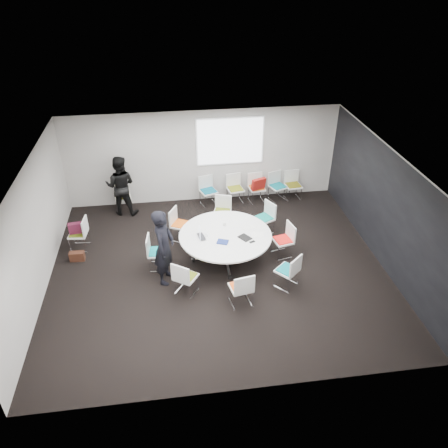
{
  "coord_description": "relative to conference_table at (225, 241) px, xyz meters",
  "views": [
    {
      "loc": [
        -1.0,
        -8.34,
        6.64
      ],
      "look_at": [
        0.2,
        0.4,
        1.0
      ],
      "focal_mm": 35.0,
      "sensor_mm": 36.0,
      "label": 1
    }
  ],
  "objects": [
    {
      "name": "chair_back_b",
      "position": [
        0.7,
        2.81,
        -0.27
      ],
      "size": [
        0.53,
        0.52,
        0.88
      ],
      "rotation": [
        0.0,
        0.0,
        3.31
      ],
      "color": "silver",
      "rests_on": "ground"
    },
    {
      "name": "maroon_bag",
      "position": [
        -3.66,
        0.96,
        0.08
      ],
      "size": [
        0.41,
        0.19,
        0.28
      ],
      "primitive_type": "cube",
      "rotation": [
        0.0,
        0.0,
        0.13
      ],
      "color": "#56172D",
      "rests_on": "chair_spare_left"
    },
    {
      "name": "tablet_folio",
      "position": [
        -0.11,
        -0.32,
        0.2
      ],
      "size": [
        0.32,
        0.28,
        0.03
      ],
      "primitive_type": "cube",
      "rotation": [
        0.0,
        0.0,
        -0.38
      ],
      "color": "navy",
      "rests_on": "conference_table"
    },
    {
      "name": "room_shell",
      "position": [
        -0.13,
        -0.35,
        0.86
      ],
      "size": [
        8.08,
        7.08,
        2.88
      ],
      "color": "black",
      "rests_on": "ground"
    },
    {
      "name": "chair_person_back",
      "position": [
        -2.65,
        2.8,
        -0.27
      ],
      "size": [
        0.52,
        0.51,
        0.88
      ],
      "rotation": [
        0.0,
        0.0,
        3.28
      ],
      "color": "silver",
      "rests_on": "ground"
    },
    {
      "name": "brown_bag",
      "position": [
        -3.67,
        0.44,
        -0.42
      ],
      "size": [
        0.36,
        0.17,
        0.24
      ],
      "primitive_type": "cube",
      "rotation": [
        0.0,
        0.0,
        -0.03
      ],
      "color": "#3B1D12",
      "rests_on": "ground"
    },
    {
      "name": "chair_back_e",
      "position": [
        2.49,
        2.8,
        -0.27
      ],
      "size": [
        0.5,
        0.49,
        0.88
      ],
      "rotation": [
        0.0,
        0.0,
        3.24
      ],
      "color": "silver",
      "rests_on": "ground"
    },
    {
      "name": "person_back",
      "position": [
        -2.64,
        2.64,
        0.34
      ],
      "size": [
        0.97,
        0.82,
        1.78
      ],
      "primitive_type": "imported",
      "rotation": [
        0.0,
        0.0,
        2.96
      ],
      "color": "black",
      "rests_on": "ground"
    },
    {
      "name": "laptop_lid",
      "position": [
        -0.62,
        -0.03,
        0.32
      ],
      "size": [
        0.02,
        0.3,
        0.22
      ],
      "primitive_type": "cube",
      "rotation": [
        0.0,
        0.0,
        1.55
      ],
      "color": "silver",
      "rests_on": "conference_table"
    },
    {
      "name": "conference_table",
      "position": [
        0.0,
        0.0,
        0.0
      ],
      "size": [
        2.25,
        2.25,
        0.73
      ],
      "color": "silver",
      "rests_on": "ground"
    },
    {
      "name": "chair_ring_c",
      "position": [
        0.12,
        1.52,
        -0.27
      ],
      "size": [
        0.58,
        0.57,
        0.88
      ],
      "rotation": [
        0.0,
        0.0,
        2.81
      ],
      "color": "silver",
      "rests_on": "ground"
    },
    {
      "name": "papers_right",
      "position": [
        0.61,
        0.23,
        0.19
      ],
      "size": [
        0.37,
        0.33,
        0.0
      ],
      "primitive_type": "cube",
      "rotation": [
        0.0,
        0.0,
        0.54
      ],
      "color": "white",
      "rests_on": "conference_table"
    },
    {
      "name": "projection_screen",
      "position": [
        0.57,
        3.11,
        1.31
      ],
      "size": [
        1.9,
        0.03,
        1.35
      ],
      "primitive_type": "cube",
      "color": "white",
      "rests_on": "room_shell"
    },
    {
      "name": "notebook_black",
      "position": [
        0.44,
        -0.21,
        0.2
      ],
      "size": [
        0.35,
        0.37,
        0.02
      ],
      "primitive_type": "cube",
      "rotation": [
        0.0,
        0.0,
        0.59
      ],
      "color": "black",
      "rests_on": "conference_table"
    },
    {
      "name": "laptop",
      "position": [
        -0.54,
        -0.02,
        0.2
      ],
      "size": [
        0.29,
        0.38,
        0.03
      ],
      "primitive_type": "imported",
      "rotation": [
        0.0,
        0.0,
        1.79
      ],
      "color": "#333338",
      "rests_on": "conference_table"
    },
    {
      "name": "chair_ring_f",
      "position": [
        -1.05,
        -1.14,
        -0.27
      ],
      "size": [
        0.63,
        0.63,
        0.88
      ],
      "rotation": [
        0.0,
        0.0,
        5.68
      ],
      "color": "silver",
      "rests_on": "ground"
    },
    {
      "name": "cup",
      "position": [
        0.03,
        0.4,
        0.23
      ],
      "size": [
        0.08,
        0.08,
        0.09
      ],
      "primitive_type": "cylinder",
      "color": "white",
      "rests_on": "conference_table"
    },
    {
      "name": "red_jacket",
      "position": [
        1.35,
        2.56,
        0.16
      ],
      "size": [
        0.47,
        0.31,
        0.36
      ],
      "primitive_type": "cube",
      "rotation": [
        0.17,
        0.0,
        0.37
      ],
      "color": "maroon",
      "rests_on": "chair_back_c"
    },
    {
      "name": "phone",
      "position": [
        0.59,
        -0.4,
        0.19
      ],
      "size": [
        0.16,
        0.12,
        0.01
      ],
      "primitive_type": "cube",
      "rotation": [
        0.0,
        0.0,
        0.36
      ],
      "color": "black",
      "rests_on": "conference_table"
    },
    {
      "name": "chair_back_d",
      "position": [
        2.0,
        2.8,
        -0.27
      ],
      "size": [
        0.6,
        0.59,
        0.88
      ],
      "rotation": [
        0.0,
        0.0,
        3.53
      ],
      "color": "silver",
      "rests_on": "ground"
    },
    {
      "name": "chair_ring_a",
      "position": [
        1.45,
        -0.04,
        -0.27
      ],
      "size": [
        0.54,
        0.55,
        0.88
      ],
      "rotation": [
        0.0,
        0.0,
        1.79
      ],
      "color": "silver",
      "rests_on": "ground"
    },
    {
      "name": "chair_ring_b",
      "position": [
        1.21,
        1.05,
        -0.27
      ],
      "size": [
        0.61,
        0.62,
        0.88
      ],
      "rotation": [
        0.0,
        0.0,
        2.05
      ],
      "color": "silver",
      "rests_on": "ground"
    },
    {
      "name": "chair_ring_g",
      "position": [
        0.11,
        -1.66,
        -0.27
      ],
      "size": [
        0.53,
        0.52,
        0.88
      ],
      "rotation": [
        0.0,
        0.0,
        6.47
      ],
      "color": "silver",
      "rests_on": "ground"
    },
    {
      "name": "chair_back_c",
      "position": [
        1.35,
        2.79,
        -0.27
      ],
      "size": [
        0.51,
        0.5,
        0.88
      ],
      "rotation": [
        0.0,
        0.0,
        3.27
      ],
      "color": "silver",
      "rests_on": "ground"
    },
    {
      "name": "chair_back_a",
      "position": [
        -0.12,
        2.79,
        -0.27
      ],
      "size": [
        0.58,
        0.57,
        0.88
      ],
      "rotation": [
        0.0,
        0.0,
        3.46
      ],
      "color": "silver",
      "rests_on": "ground"
    },
    {
      "name": "chair_ring_e",
      "position": [
        -1.67,
        -0.11,
        -0.27
      ],
      "size": [
        0.49,
        0.5,
        0.88
      ],
      "rotation": [
        0.0,
        0.0,
        4.61
      ],
      "color": "silver",
      "rests_on": "ground"
    },
    {
      "name": "chair_spare_left",
      "position": [
        -3.64,
        0.96,
        -0.27
      ],
      "size": [
        0.49,
        0.5,
        0.88
      ],
      "rotation": [
        0.0,
        0.0,
        1.47
      ],
      "color": "silver",
      "rests_on": "ground"
    },
    {
      "name": "papers_front",
      "position": [
        0.77,
        -0.1,
        0.19
      ],
      "size": [
        0.33,
        0.25,
        0.0
      ],
      "primitive_type": "cube",
      "rotation": [
        0.0,
        0.0,
        -0.14
      ],
      "color": "white",
      "rests_on": "conference_table"
    },
    {
      "name": "person_main",
      "position": [
        -1.48,
        -0.61,
        0.39
      ],
      "size": [
        0.64,
        0.78,
        1.86
      ],
      "primitive_type": "imported",
      "rotation": [
        0.0,
        0.0,
        1.25
      ],
      "color": "black",
      "rests_on": "ground"
    },
    {
      "name": "chair_ring_d",
      "position": [
        -1.05,
        1.04,
        -0.27
      ],
      "size": [
        0.61,
        0.61,
        0.88
      ],
      "rotation": [
        0.0,
        0.0,
        4.24
      ],
      "color": "silver",
      "rests_on": "ground"
    },
    {
      "name": "chair_ring_h",
      "position": [
        1.25,
        -1.22,
        -0.27
      ],
      "size": [
        0.64,
        0.64,
        0.88
      ],
      "rotation": [
        0.0,
        0.0,
        7.01
      ],
      "color": "silver",
      "rests_on": "ground"
    }
  ]
}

